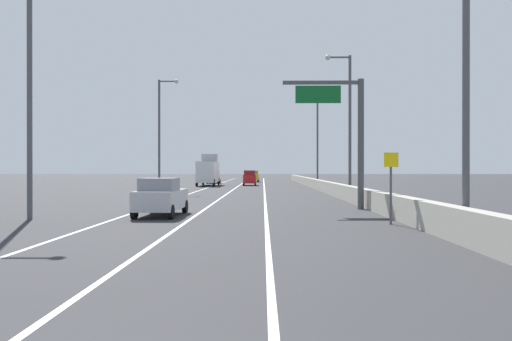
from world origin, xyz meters
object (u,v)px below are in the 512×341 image
object	(u,v)px
car_white_0	(214,177)
lamp_post_left_near	(34,75)
car_silver_3	(161,197)
lamp_post_right_near	(459,39)
car_red_2	(249,178)
box_truck	(208,171)
overhead_sign_gantry	(348,127)
lamp_post_left_mid	(161,128)
car_yellow_1	(254,176)
speed_advisory_sign	(391,182)
lamp_post_right_third	(316,136)
lamp_post_right_second	(347,117)

from	to	relation	value
car_white_0	lamp_post_left_near	bearing A→B (deg)	-92.62
car_silver_3	lamp_post_right_near	bearing A→B (deg)	-34.18
car_red_2	box_truck	world-z (taller)	box_truck
lamp_post_left_near	car_white_0	distance (m)	56.47
car_white_0	car_silver_3	world-z (taller)	car_white_0
overhead_sign_gantry	lamp_post_left_mid	size ratio (longest dim) A/B	0.64
overhead_sign_gantry	car_white_0	world-z (taller)	overhead_sign_gantry
overhead_sign_gantry	car_yellow_1	distance (m)	60.17
car_yellow_1	box_truck	bearing A→B (deg)	-106.61
overhead_sign_gantry	speed_advisory_sign	xyz separation A→B (m)	(0.44, -7.82, -2.96)
lamp_post_right_near	car_white_0	bearing A→B (deg)	103.00
car_red_2	box_truck	distance (m)	5.86
lamp_post_right_third	box_truck	xyz separation A→B (m)	(-14.46, 4.02, -4.57)
lamp_post_right_near	car_yellow_1	size ratio (longest dim) A/B	2.68
lamp_post_left_near	overhead_sign_gantry	bearing A→B (deg)	21.62
overhead_sign_gantry	box_truck	bearing A→B (deg)	107.42
speed_advisory_sign	lamp_post_right_near	world-z (taller)	lamp_post_right_near
lamp_post_left_near	car_red_2	world-z (taller)	lamp_post_left_near
overhead_sign_gantry	car_white_0	xyz separation A→B (m)	(-12.76, 50.07, -3.66)
car_yellow_1	lamp_post_right_third	bearing A→B (deg)	-70.40
overhead_sign_gantry	car_silver_3	bearing A→B (deg)	-156.74
car_yellow_1	car_red_2	world-z (taller)	car_red_2
overhead_sign_gantry	car_silver_3	distance (m)	11.45
lamp_post_right_near	lamp_post_left_near	size ratio (longest dim) A/B	1.00
lamp_post_right_second	lamp_post_right_near	bearing A→B (deg)	-90.93
lamp_post_left_near	lamp_post_right_second	bearing A→B (deg)	46.01
speed_advisory_sign	car_white_0	distance (m)	59.38
car_yellow_1	car_silver_3	world-z (taller)	car_yellow_1
speed_advisory_sign	car_red_2	bearing A→B (deg)	98.46
lamp_post_right_second	car_yellow_1	xyz separation A→B (m)	(-8.52, 47.85, -5.58)
overhead_sign_gantry	speed_advisory_sign	bearing A→B (deg)	-86.76
speed_advisory_sign	lamp_post_right_third	xyz separation A→B (m)	(1.53, 43.60, 4.83)
lamp_post_left_near	car_red_2	xyz separation A→B (m)	(8.54, 46.89, -5.54)
box_truck	lamp_post_right_third	bearing A→B (deg)	-15.56
lamp_post_right_second	car_white_0	bearing A→B (deg)	111.08
lamp_post_right_near	box_truck	xyz separation A→B (m)	(-14.07, 51.88, -4.57)
car_yellow_1	car_red_2	distance (m)	18.89
car_yellow_1	car_red_2	size ratio (longest dim) A/B	1.07
lamp_post_left_near	car_yellow_1	bearing A→B (deg)	82.39
overhead_sign_gantry	lamp_post_left_near	xyz separation A→B (m)	(-15.34, -6.08, 1.87)
lamp_post_right_near	lamp_post_left_mid	bearing A→B (deg)	116.15
lamp_post_left_near	car_yellow_1	world-z (taller)	lamp_post_left_near
car_white_0	car_yellow_1	xyz separation A→B (m)	(6.21, 9.63, -0.05)
lamp_post_right_third	car_white_0	bearing A→B (deg)	135.88
lamp_post_right_second	car_yellow_1	world-z (taller)	lamp_post_right_second
car_yellow_1	box_truck	world-z (taller)	box_truck
lamp_post_right_near	car_silver_3	world-z (taller)	lamp_post_right_near
overhead_sign_gantry	lamp_post_right_second	xyz separation A→B (m)	(1.97, 11.85, 1.87)
speed_advisory_sign	car_yellow_1	world-z (taller)	speed_advisory_sign
lamp_post_right_third	car_yellow_1	xyz separation A→B (m)	(-8.52, 23.92, -5.58)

